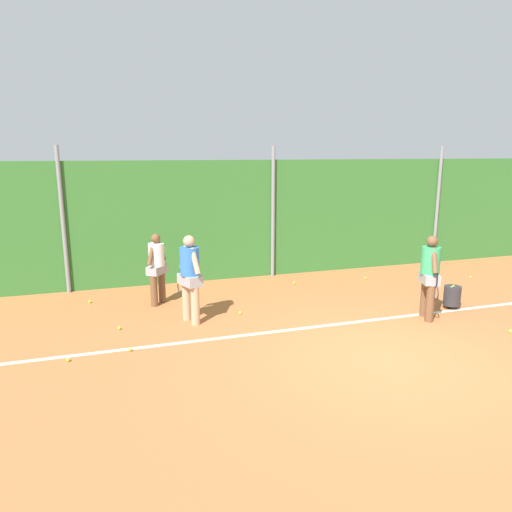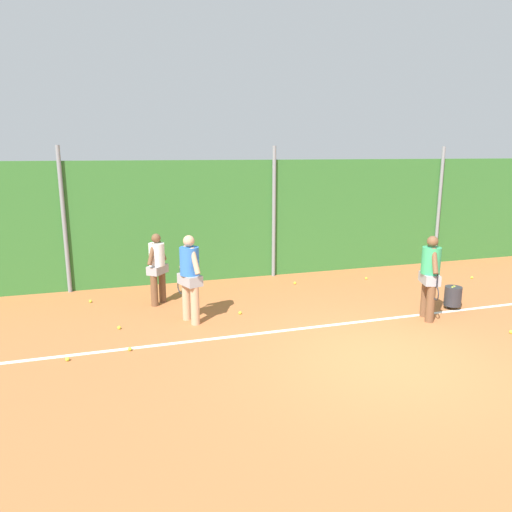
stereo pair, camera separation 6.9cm
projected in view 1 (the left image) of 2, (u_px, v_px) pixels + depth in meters
ground_plane at (338, 324)px, 9.35m from camera, size 28.10×28.10×0.00m
hedge_fence_backdrop at (271, 218)px, 12.85m from camera, size 18.27×0.25×3.15m
fence_post_left at (63, 221)px, 11.11m from camera, size 0.10×0.10×3.51m
fence_post_center at (273, 213)px, 12.65m from camera, size 0.10×0.10×3.51m
fence_post_right at (437, 206)px, 14.19m from camera, size 0.10×0.10×3.51m
court_baseline_paint at (338, 324)px, 9.36m from camera, size 13.35×0.10×0.01m
player_foreground_near at (430, 273)px, 9.47m from camera, size 0.45×0.78×1.73m
player_midcourt at (190, 274)px, 9.27m from camera, size 0.46×0.76×1.77m
player_backcourt_far at (157, 265)px, 10.41m from camera, size 0.51×0.54×1.61m
ball_hopper at (452, 296)px, 10.25m from camera, size 0.36×0.36×0.51m
tennis_ball_0 at (240, 313)px, 9.92m from camera, size 0.07×0.07×0.07m
tennis_ball_1 at (68, 360)px, 7.68m from camera, size 0.07×0.07×0.07m
tennis_ball_2 at (365, 278)px, 12.65m from camera, size 0.07×0.07×0.07m
tennis_ball_4 at (470, 277)px, 12.74m from camera, size 0.07×0.07×0.07m
tennis_ball_5 at (294, 283)px, 12.18m from camera, size 0.07×0.07×0.07m
tennis_ball_6 at (511, 331)px, 8.90m from camera, size 0.07×0.07×0.07m
tennis_ball_7 at (119, 328)px, 9.07m from camera, size 0.07×0.07×0.07m
tennis_ball_8 at (130, 349)px, 8.08m from camera, size 0.07×0.07×0.07m
tennis_ball_9 at (90, 302)px, 10.66m from camera, size 0.07×0.07×0.07m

